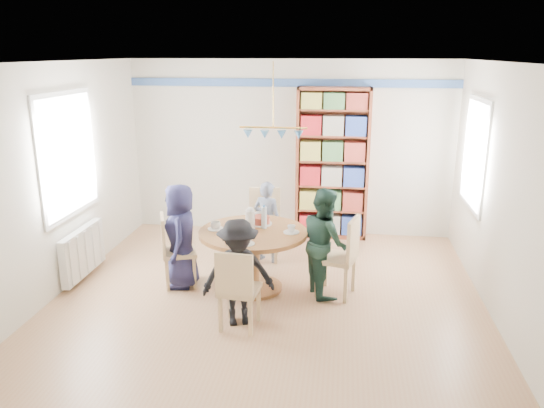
% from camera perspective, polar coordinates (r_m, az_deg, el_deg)
% --- Properties ---
extents(ground, '(5.00, 5.00, 0.00)m').
position_cam_1_polar(ground, '(6.34, -0.50, -10.17)').
color(ground, '#A67E57').
extents(room_shell, '(5.00, 5.00, 5.00)m').
position_cam_1_polar(room_shell, '(6.68, -1.68, 6.13)').
color(room_shell, white).
rests_on(room_shell, ground).
extents(radiator, '(0.12, 1.00, 0.60)m').
position_cam_1_polar(radiator, '(7.18, -19.66, -4.87)').
color(radiator, silver).
rests_on(radiator, ground).
extents(dining_table, '(1.30, 1.30, 0.75)m').
position_cam_1_polar(dining_table, '(6.38, -2.03, -4.54)').
color(dining_table, brown).
rests_on(dining_table, ground).
extents(chair_left, '(0.52, 0.52, 0.91)m').
position_cam_1_polar(chair_left, '(6.61, -10.63, -4.61)').
color(chair_left, tan).
rests_on(chair_left, ground).
extents(chair_right, '(0.53, 0.53, 0.97)m').
position_cam_1_polar(chair_right, '(6.27, 7.67, -5.27)').
color(chair_right, tan).
rests_on(chair_right, ground).
extents(chair_far, '(0.47, 0.47, 0.98)m').
position_cam_1_polar(chair_far, '(7.38, -0.83, -1.76)').
color(chair_far, tan).
rests_on(chair_far, ground).
extents(chair_near, '(0.43, 0.43, 0.89)m').
position_cam_1_polar(chair_near, '(5.49, -3.75, -8.87)').
color(chair_near, tan).
rests_on(chair_near, ground).
extents(person_left, '(0.54, 0.71, 1.29)m').
position_cam_1_polar(person_left, '(6.54, -9.78, -3.40)').
color(person_left, '#1A1A39').
rests_on(person_left, ground).
extents(person_right, '(0.69, 0.77, 1.30)m').
position_cam_1_polar(person_right, '(6.27, 5.69, -4.08)').
color(person_right, '#193329').
rests_on(person_right, ground).
extents(person_far, '(0.48, 0.40, 1.13)m').
position_cam_1_polar(person_far, '(7.24, -0.51, -1.91)').
color(person_far, gray).
rests_on(person_far, ground).
extents(person_near, '(0.85, 0.65, 1.17)m').
position_cam_1_polar(person_near, '(5.58, -3.65, -7.39)').
color(person_near, black).
rests_on(person_near, ground).
extents(bookshelf, '(1.10, 0.33, 2.30)m').
position_cam_1_polar(bookshelf, '(8.14, 6.50, 4.15)').
color(bookshelf, brown).
rests_on(bookshelf, ground).
extents(tableware, '(1.11, 1.11, 0.29)m').
position_cam_1_polar(tableware, '(6.32, -2.22, -2.27)').
color(tableware, white).
rests_on(tableware, dining_table).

